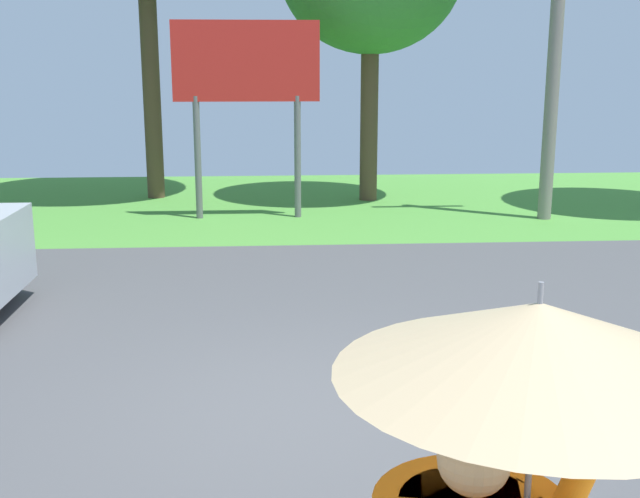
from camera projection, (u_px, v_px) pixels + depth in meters
The scene contains 2 objects.
ground_plane at pixel (298, 307), 9.31m from camera, with size 40.00×22.00×0.20m.
roadside_billboard at pixel (246, 76), 13.94m from camera, with size 2.60×0.12×3.50m.
Camera 1 is at (-0.33, -5.96, 2.72)m, focal length 44.35 mm.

